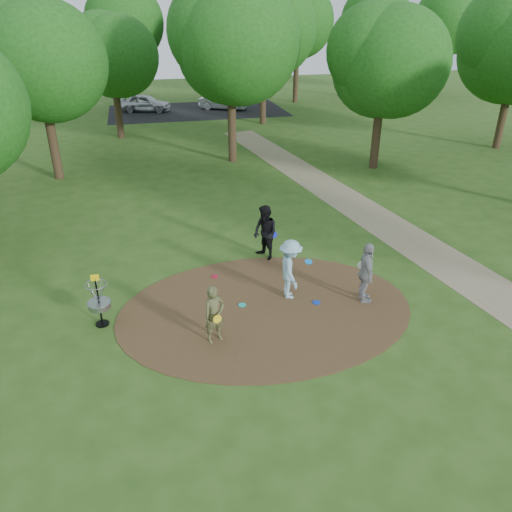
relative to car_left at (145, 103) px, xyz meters
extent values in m
plane|color=#2D5119|center=(2.07, -30.58, -0.67)|extent=(100.00, 100.00, 0.00)
cylinder|color=#47301C|center=(2.07, -30.58, -0.66)|extent=(8.40, 8.40, 0.02)
cube|color=#8C7A5B|center=(8.57, -28.58, -0.67)|extent=(7.55, 39.89, 0.01)
cube|color=black|center=(4.07, -0.58, -0.67)|extent=(14.00, 8.00, 0.01)
imported|color=brown|center=(0.43, -31.70, 0.11)|extent=(0.67, 0.57, 1.58)
cylinder|color=yellow|center=(0.46, -31.98, 0.16)|extent=(0.22, 0.09, 0.22)
imported|color=#8FC1D6|center=(2.92, -30.07, 0.23)|extent=(0.77, 1.22, 1.82)
cylinder|color=#0D7EEB|center=(3.49, -30.01, 0.39)|extent=(0.23, 0.23, 0.08)
imported|color=black|center=(2.85, -27.46, 0.26)|extent=(1.00, 1.11, 1.87)
cylinder|color=#0D18EB|center=(3.16, -27.46, 0.16)|extent=(0.23, 0.12, 0.22)
imported|color=#98989B|center=(4.95, -30.82, 0.24)|extent=(0.66, 1.15, 1.84)
cylinder|color=white|center=(4.79, -30.76, 0.50)|extent=(0.22, 0.08, 0.22)
cylinder|color=#17BBB2|center=(1.45, -30.26, -0.65)|extent=(0.22, 0.22, 0.02)
cylinder|color=#0C36CC|center=(3.57, -30.63, -0.65)|extent=(0.22, 0.22, 0.02)
cylinder|color=#B3112F|center=(0.94, -28.42, -0.65)|extent=(0.22, 0.22, 0.02)
imported|color=#B6B9BE|center=(0.00, 0.00, 0.00)|extent=(4.25, 2.68, 1.35)
imported|color=#ABB0B3|center=(6.23, -0.59, -0.04)|extent=(4.02, 2.83, 1.26)
cylinder|color=black|center=(-2.43, -30.28, 0.00)|extent=(0.05, 0.05, 1.35)
cylinder|color=black|center=(-2.43, -30.28, -0.65)|extent=(0.36, 0.36, 0.04)
cylinder|color=gray|center=(-2.43, -30.28, -0.05)|extent=(0.60, 0.60, 0.16)
torus|color=gray|center=(-2.43, -30.28, 0.03)|extent=(0.63, 0.63, 0.03)
torus|color=gray|center=(-2.43, -30.28, 0.58)|extent=(0.58, 0.58, 0.02)
cube|color=yellow|center=(-2.43, -30.28, 0.78)|extent=(0.22, 0.02, 0.18)
cylinder|color=#332316|center=(-4.93, -16.58, 1.23)|extent=(0.44, 0.44, 3.80)
sphere|color=#1A4C14|center=(-4.93, -16.58, 4.60)|extent=(5.35, 5.35, 5.35)
cylinder|color=#332316|center=(4.07, -15.58, 1.42)|extent=(0.44, 0.44, 4.18)
sphere|color=#1A4C14|center=(4.07, -15.58, 5.19)|extent=(6.11, 6.11, 6.11)
cylinder|color=#332316|center=(11.07, -18.58, 1.13)|extent=(0.44, 0.44, 3.61)
sphere|color=#1A4C14|center=(11.07, -18.58, 4.38)|extent=(5.25, 5.25, 5.25)
cylinder|color=#332316|center=(-1.93, -8.58, 1.04)|extent=(0.44, 0.44, 3.42)
sphere|color=#1A4C14|center=(-1.93, -8.58, 4.08)|extent=(4.85, 4.85, 4.85)
cylinder|color=#332316|center=(8.07, -6.58, 1.51)|extent=(0.44, 0.44, 4.37)
sphere|color=#1A4C14|center=(8.07, -6.58, 5.41)|extent=(6.24, 6.24, 6.24)
cylinder|color=#332316|center=(20.07, -16.58, 1.23)|extent=(0.44, 0.44, 3.80)
camera|label=1|loc=(-1.01, -42.16, 7.08)|focal=35.00mm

